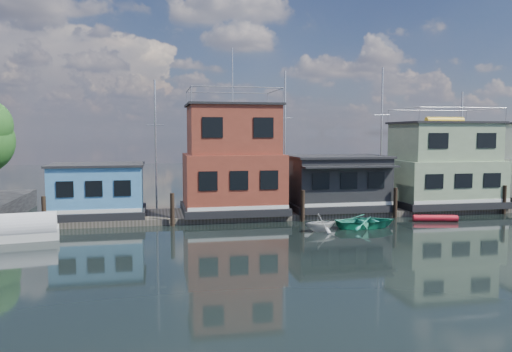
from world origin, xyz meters
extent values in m
plane|color=black|center=(0.00, 0.00, 0.00)|extent=(160.00, 160.00, 0.00)
cube|color=#595147|center=(0.00, 12.00, 0.20)|extent=(48.00, 5.00, 0.40)
cube|color=black|center=(-18.00, 12.00, 0.65)|extent=(6.40, 4.90, 0.50)
cube|color=#4A8CC5|center=(-18.00, 12.00, 2.40)|extent=(6.00, 4.50, 3.00)
cube|color=black|center=(-18.00, 12.00, 3.98)|extent=(6.30, 4.80, 0.16)
cube|color=black|center=(-8.50, 12.00, 0.65)|extent=(7.40, 5.90, 0.50)
cube|color=brown|center=(-8.50, 12.00, 2.77)|extent=(7.00, 5.50, 3.74)
cube|color=brown|center=(-8.50, 12.00, 6.37)|extent=(6.30, 4.95, 3.46)
cube|color=black|center=(-8.50, 12.00, 8.18)|extent=(6.65, 5.23, 0.16)
cylinder|color=silver|center=(-8.50, 12.00, 10.26)|extent=(0.08, 0.08, 4.00)
cube|color=black|center=(-0.50, 12.00, 0.65)|extent=(7.40, 5.40, 0.50)
cube|color=black|center=(-0.50, 12.00, 2.60)|extent=(7.00, 5.00, 3.40)
cube|color=black|center=(-0.50, 12.00, 4.38)|extent=(7.30, 5.30, 0.16)
cube|color=black|center=(-0.50, 9.20, 3.79)|extent=(7.00, 1.20, 0.12)
cube|color=black|center=(8.50, 12.00, 0.65)|extent=(8.40, 5.90, 0.50)
cube|color=gray|center=(8.50, 12.00, 2.46)|extent=(8.00, 5.50, 3.12)
cube|color=gray|center=(8.50, 12.00, 5.46)|extent=(7.20, 4.95, 2.88)
cube|color=black|center=(8.50, 12.00, 6.98)|extent=(7.60, 5.23, 0.16)
cylinder|color=yellow|center=(8.50, 12.00, 7.15)|extent=(3.20, 0.56, 0.56)
cylinder|color=#2D2116|center=(-21.00, 9.20, 1.10)|extent=(0.28, 0.28, 2.20)
cylinder|color=#2D2116|center=(-13.00, 9.20, 1.10)|extent=(0.28, 0.28, 2.20)
cylinder|color=#2D2116|center=(-4.00, 9.20, 1.10)|extent=(0.28, 0.28, 2.20)
cylinder|color=#2D2116|center=(3.00, 9.20, 1.10)|extent=(0.28, 0.28, 2.20)
cylinder|color=#2D2116|center=(12.00, 9.20, 1.10)|extent=(0.28, 0.28, 2.20)
cylinder|color=silver|center=(-14.00, 18.00, 5.25)|extent=(0.16, 0.16, 10.50)
cylinder|color=silver|center=(-14.00, 18.00, 6.83)|extent=(1.40, 0.06, 0.06)
cylinder|color=silver|center=(-3.00, 18.00, 5.75)|extent=(0.16, 0.16, 11.50)
cylinder|color=silver|center=(-3.00, 18.00, 7.48)|extent=(1.40, 0.06, 0.06)
cylinder|color=silver|center=(6.00, 18.00, 6.00)|extent=(0.16, 0.16, 12.00)
cylinder|color=silver|center=(6.00, 18.00, 7.80)|extent=(1.40, 0.06, 0.06)
cylinder|color=silver|center=(14.00, 18.00, 5.00)|extent=(0.16, 0.16, 10.00)
cylinder|color=silver|center=(14.00, 18.00, 6.50)|extent=(1.40, 0.06, 0.06)
cylinder|color=red|center=(5.10, 7.34, 0.22)|extent=(3.09, 1.17, 0.45)
imported|color=teal|center=(-0.63, 6.07, 0.41)|extent=(4.06, 2.96, 0.82)
cube|color=beige|center=(-21.75, 6.44, 0.35)|extent=(4.37, 2.24, 0.69)
cylinder|color=#B8B7BC|center=(-21.75, 6.44, 0.74)|extent=(4.19, 2.30, 1.69)
imported|color=silver|center=(-3.95, 5.54, 0.56)|extent=(2.42, 2.18, 1.13)
camera|label=1|loc=(-14.06, -23.97, 6.16)|focal=35.00mm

